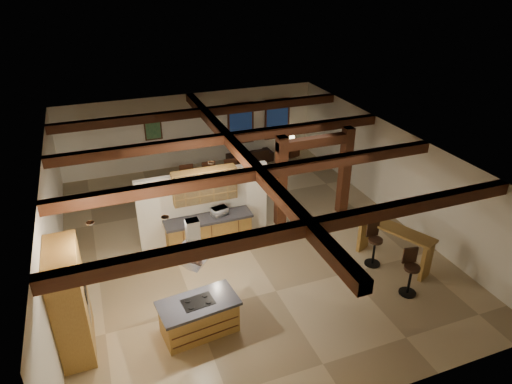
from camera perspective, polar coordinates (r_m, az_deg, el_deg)
ground at (r=13.61m, az=-1.60°, el=-6.04°), size 12.00×12.00×0.00m
room_walls at (r=12.72m, az=-1.70°, el=0.68°), size 12.00×12.00×12.00m
ceiling_beams at (r=12.31m, az=-1.77°, el=4.76°), size 10.00×12.00×0.28m
timber_posts at (r=14.06m, az=7.29°, el=3.09°), size 2.50×0.30×2.90m
partition_wall at (r=13.21m, az=-6.48°, el=-1.75°), size 3.80×0.18×2.20m
pantry_cabinet at (r=10.34m, az=-22.21°, el=-12.53°), size 0.67×1.60×2.40m
back_counter at (r=13.20m, az=-5.90°, el=-4.89°), size 2.50×0.66×0.94m
upper_display_cabinet at (r=12.70m, az=-6.43°, el=0.82°), size 1.80×0.36×0.95m
range_hood at (r=9.63m, az=-7.59°, el=-9.24°), size 1.10×1.10×1.40m
back_windows at (r=18.87m, az=0.40°, el=8.84°), size 2.70×0.07×1.70m
framed_art at (r=17.80m, az=-12.74°, el=7.68°), size 0.65×0.05×0.85m
recessed_cans at (r=10.02m, az=-11.86°, el=-0.71°), size 3.16×2.46×0.03m
kitchen_island at (r=10.48m, az=-7.13°, el=-15.20°), size 1.81×1.10×0.85m
dining_table at (r=15.47m, az=-5.32°, el=-0.29°), size 2.03×1.26×0.68m
sofa at (r=18.68m, az=-0.77°, el=4.61°), size 1.88×0.81×0.54m
microwave at (r=12.97m, az=-4.58°, el=-2.43°), size 0.49×0.38×0.24m
bar_counter at (r=12.83m, az=16.96°, el=-5.73°), size 1.34×2.12×1.10m
side_table at (r=19.30m, az=4.47°, el=5.42°), size 0.62×0.62×0.62m
table_lamp at (r=19.12m, az=4.53°, el=6.87°), size 0.25×0.25×0.30m
bar_stool_a at (r=11.92m, az=18.71°, el=-9.43°), size 0.43×0.45×1.24m
bar_stool_b at (r=12.71m, az=14.52°, el=-6.32°), size 0.43×0.43×1.23m
dining_chairs at (r=15.32m, az=-5.37°, el=0.80°), size 2.08×2.08×1.32m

